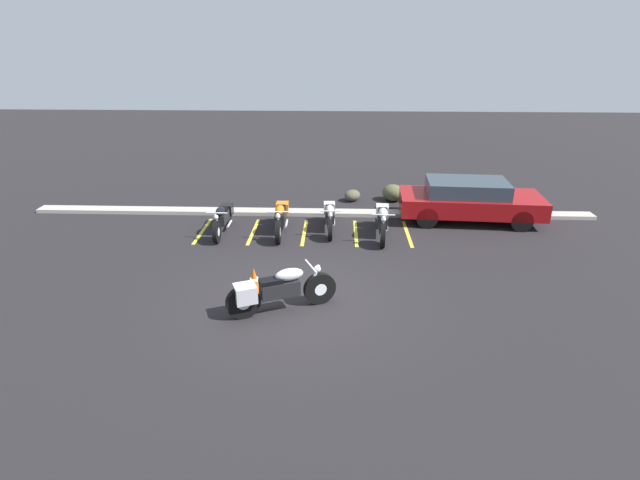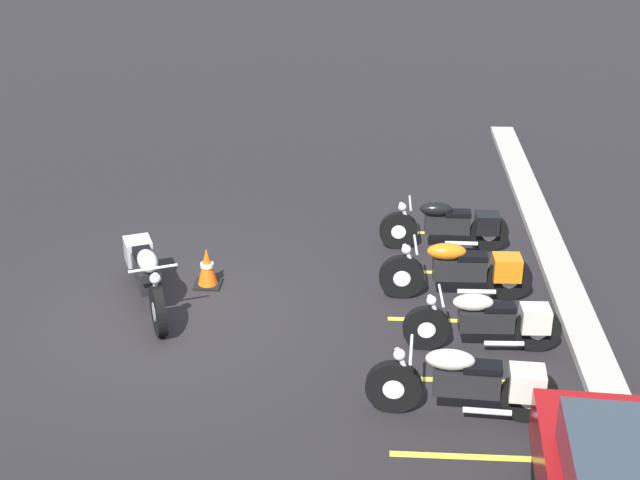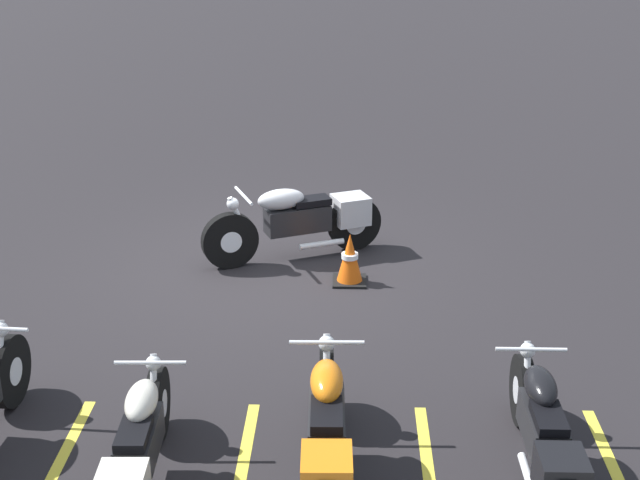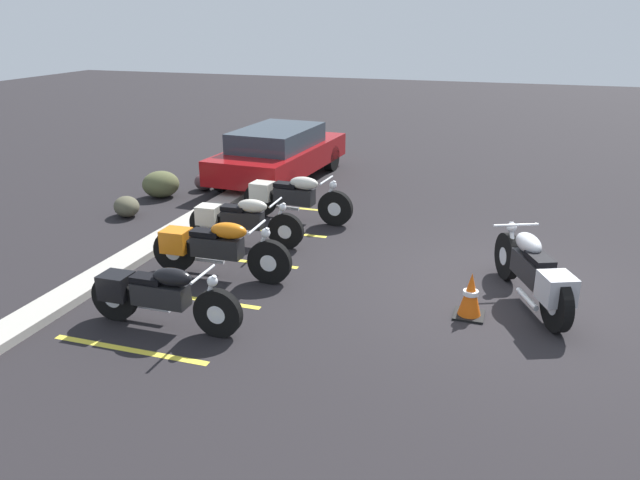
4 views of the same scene
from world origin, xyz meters
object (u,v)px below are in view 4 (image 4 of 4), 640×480
parked_bike_0 (157,295)px  parked_bike_1 (213,247)px  parked_bike_3 (291,197)px  traffic_cone (470,296)px  landscape_rock_2 (204,182)px  parked_bike_2 (239,220)px  landscape_rock_1 (161,184)px  landscape_rock_3 (229,164)px  landscape_rock_0 (127,206)px  car_red (279,153)px  motorcycle_silver_featured (534,272)px

parked_bike_0 → parked_bike_1: (1.70, 0.07, 0.03)m
parked_bike_3 → traffic_cone: parked_bike_3 is taller
landscape_rock_2 → traffic_cone: traffic_cone is taller
parked_bike_2 → landscape_rock_2: parked_bike_2 is taller
landscape_rock_1 → landscape_rock_3: bearing=-10.4°
parked_bike_0 → landscape_rock_1: size_ratio=2.66×
parked_bike_3 → landscape_rock_0: (-0.79, 3.19, -0.27)m
parked_bike_1 → landscape_rock_1: 4.77m
parked_bike_0 → parked_bike_1: bearing=92.0°
traffic_cone → car_red: bearing=40.4°
parked_bike_0 → parked_bike_1: parked_bike_1 is taller
landscape_rock_1 → motorcycle_silver_featured: bearing=-112.2°
parked_bike_1 → landscape_rock_2: bearing=118.1°
landscape_rock_2 → landscape_rock_3: (1.61, 0.17, 0.05)m
parked_bike_3 → traffic_cone: 4.85m
landscape_rock_0 → traffic_cone: bearing=-108.8°
parked_bike_2 → traffic_cone: parked_bike_2 is taller
landscape_rock_2 → parked_bike_2: bearing=-142.7°
car_red → landscape_rock_1: bearing=141.4°
parked_bike_3 → car_red: bearing=119.4°
landscape_rock_1 → landscape_rock_2: 1.04m
landscape_rock_1 → traffic_cone: bearing=-118.4°
landscape_rock_2 → parked_bike_0: bearing=-157.1°
landscape_rock_3 → parked_bike_1: bearing=-156.0°
car_red → traffic_cone: (-5.91, -5.03, -0.39)m
traffic_cone → landscape_rock_0: bearing=71.2°
landscape_rock_2 → landscape_rock_3: size_ratio=0.80×
motorcycle_silver_featured → landscape_rock_2: size_ratio=4.80×
parked_bike_1 → parked_bike_3: bearing=85.6°
parked_bike_1 → landscape_rock_3: 6.61m
parked_bike_1 → parked_bike_2: (1.43, 0.24, -0.03)m
car_red → landscape_rock_0: size_ratio=7.22×
landscape_rock_1 → traffic_cone: size_ratio=1.28×
parked_bike_0 → landscape_rock_1: bearing=120.9°
landscape_rock_1 → parked_bike_1: bearing=-138.9°
parked_bike_3 → landscape_rock_2: (1.46, 2.67, -0.28)m
parked_bike_0 → parked_bike_3: 4.66m
parked_bike_2 → parked_bike_3: size_ratio=0.93×
parked_bike_2 → landscape_rock_3: 5.22m
motorcycle_silver_featured → landscape_rock_3: motorcycle_silver_featured is taller
landscape_rock_0 → landscape_rock_2: 2.31m
motorcycle_silver_featured → parked_bike_3: bearing=37.2°
parked_bike_1 → landscape_rock_0: bearing=143.0°
landscape_rock_0 → landscape_rock_2: size_ratio=1.31×
parked_bike_3 → landscape_rock_0: 3.30m
parked_bike_1 → landscape_rock_3: size_ratio=3.85×
parked_bike_0 → parked_bike_3: size_ratio=0.94×
parked_bike_0 → landscape_rock_3: size_ratio=3.63×
parked_bike_2 → landscape_rock_0: size_ratio=3.44×
car_red → motorcycle_silver_featured: bearing=-128.8°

